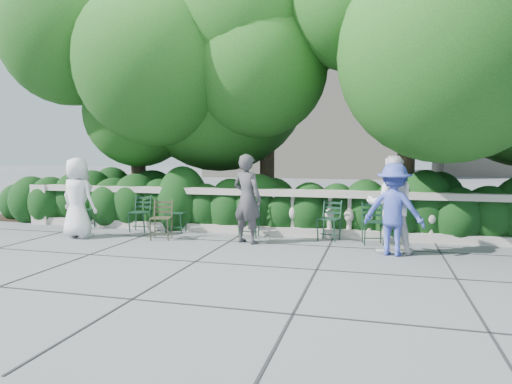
% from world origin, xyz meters
% --- Properties ---
extents(ground, '(90.00, 90.00, 0.00)m').
position_xyz_m(ground, '(0.00, 0.00, 0.00)').
color(ground, '#575A5F').
rests_on(ground, ground).
extents(balustrade, '(12.00, 0.44, 1.00)m').
position_xyz_m(balustrade, '(0.00, 1.80, 0.49)').
color(balustrade, '#9E998E').
rests_on(balustrade, ground).
extents(shrub_hedge, '(15.00, 2.60, 1.70)m').
position_xyz_m(shrub_hedge, '(0.00, 3.00, 0.00)').
color(shrub_hedge, black).
rests_on(shrub_hedge, ground).
extents(tree_canopy, '(15.04, 6.52, 6.78)m').
position_xyz_m(tree_canopy, '(0.69, 3.19, 3.96)').
color(tree_canopy, '#3F3023').
rests_on(tree_canopy, ground).
extents(chair_a, '(0.47, 0.51, 0.84)m').
position_xyz_m(chair_a, '(-1.97, 1.30, 0.00)').
color(chair_a, black).
rests_on(chair_a, ground).
extents(chair_b, '(0.57, 0.59, 0.84)m').
position_xyz_m(chair_b, '(-4.29, 1.29, 0.00)').
color(chair_b, black).
rests_on(chair_b, ground).
extents(chair_c, '(0.47, 0.50, 0.84)m').
position_xyz_m(chair_c, '(-2.82, 1.20, 0.00)').
color(chair_c, black).
rests_on(chair_c, ground).
extents(chair_d, '(0.52, 0.55, 0.84)m').
position_xyz_m(chair_d, '(2.33, 1.11, 0.00)').
color(chair_d, black).
rests_on(chair_d, ground).
extents(chair_e, '(0.47, 0.51, 0.84)m').
position_xyz_m(chair_e, '(-0.24, 1.20, 0.00)').
color(chair_e, black).
rests_on(chair_e, ground).
extents(chair_f, '(0.54, 0.57, 0.84)m').
position_xyz_m(chair_f, '(1.40, 1.29, 0.00)').
color(chair_f, black).
rests_on(chair_f, ground).
extents(chair_weathered, '(0.53, 0.56, 0.84)m').
position_xyz_m(chair_weathered, '(-1.90, 0.48, 0.00)').
color(chair_weathered, black).
rests_on(chair_weathered, ground).
extents(person_businessman, '(0.91, 0.68, 1.69)m').
position_xyz_m(person_businessman, '(-3.72, 0.37, 0.85)').
color(person_businessman, silver).
rests_on(person_businessman, ground).
extents(person_woman_grey, '(0.75, 0.63, 1.77)m').
position_xyz_m(person_woman_grey, '(-0.11, 0.73, 0.88)').
color(person_woman_grey, '#39383D').
rests_on(person_woman_grey, ground).
extents(person_casual_man, '(0.92, 0.75, 1.74)m').
position_xyz_m(person_casual_man, '(2.61, 0.56, 0.87)').
color(person_casual_man, silver).
rests_on(person_casual_man, ground).
extents(person_older_blue, '(1.15, 0.82, 1.61)m').
position_xyz_m(person_older_blue, '(2.66, 0.38, 0.80)').
color(person_older_blue, '#3848A9').
rests_on(person_older_blue, ground).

